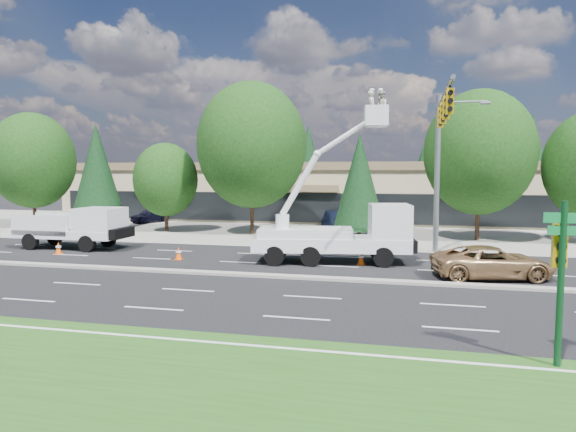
% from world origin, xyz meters
% --- Properties ---
extents(ground, '(140.00, 140.00, 0.00)m').
position_xyz_m(ground, '(0.00, 0.00, 0.00)').
color(ground, black).
rests_on(ground, ground).
extents(concrete_apron, '(140.00, 22.00, 0.01)m').
position_xyz_m(concrete_apron, '(0.00, 20.00, 0.01)').
color(concrete_apron, gray).
rests_on(concrete_apron, ground).
extents(road_median, '(120.00, 0.55, 0.12)m').
position_xyz_m(road_median, '(0.00, 0.00, 0.06)').
color(road_median, gray).
rests_on(road_median, ground).
extents(strip_mall, '(50.40, 15.40, 5.50)m').
position_xyz_m(strip_mall, '(0.00, 29.97, 2.83)').
color(strip_mall, tan).
rests_on(strip_mall, ground).
extents(tree_front_a, '(6.87, 6.87, 9.54)m').
position_xyz_m(tree_front_a, '(-22.00, 15.00, 5.58)').
color(tree_front_a, '#332114').
rests_on(tree_front_a, ground).
extents(tree_front_b, '(4.33, 4.33, 8.53)m').
position_xyz_m(tree_front_b, '(-16.00, 15.00, 4.58)').
color(tree_front_b, '#332114').
rests_on(tree_front_b, ground).
extents(tree_front_c, '(4.97, 4.97, 6.90)m').
position_xyz_m(tree_front_c, '(-10.00, 15.00, 4.04)').
color(tree_front_c, '#332114').
rests_on(tree_front_c, ground).
extents(tree_front_d, '(8.14, 8.14, 11.30)m').
position_xyz_m(tree_front_d, '(-3.00, 15.00, 6.61)').
color(tree_front_d, '#332114').
rests_on(tree_front_d, ground).
extents(tree_front_e, '(3.75, 3.75, 7.40)m').
position_xyz_m(tree_front_e, '(5.00, 15.00, 3.97)').
color(tree_front_e, '#332114').
rests_on(tree_front_e, ground).
extents(tree_front_f, '(7.32, 7.32, 10.16)m').
position_xyz_m(tree_front_f, '(13.00, 15.00, 5.95)').
color(tree_front_f, '#332114').
rests_on(tree_front_f, ground).
extents(tree_back_a, '(4.00, 4.00, 7.88)m').
position_xyz_m(tree_back_a, '(-18.00, 42.00, 4.22)').
color(tree_back_a, '#332114').
rests_on(tree_back_a, ground).
extents(tree_back_b, '(5.31, 5.31, 10.47)m').
position_xyz_m(tree_back_b, '(-4.00, 42.00, 5.61)').
color(tree_back_b, '#332114').
rests_on(tree_back_b, ground).
extents(tree_back_c, '(3.96, 3.96, 7.81)m').
position_xyz_m(tree_back_c, '(10.00, 42.00, 4.19)').
color(tree_back_c, '#332114').
rests_on(tree_back_c, ground).
extents(tree_back_d, '(5.65, 5.65, 11.14)m').
position_xyz_m(tree_back_d, '(22.00, 42.00, 5.98)').
color(tree_back_d, '#332114').
rests_on(tree_back_d, ground).
extents(signal_mast, '(2.76, 10.16, 9.00)m').
position_xyz_m(signal_mast, '(10.03, 7.04, 6.06)').
color(signal_mast, gray).
rests_on(signal_mast, ground).
extents(street_sign_pole, '(0.90, 0.44, 4.00)m').
position_xyz_m(street_sign_pole, '(12.00, -8.40, 2.44)').
color(street_sign_pole, '#0B3318').
rests_on(street_sign_pole, ground).
extents(utility_pickup, '(6.56, 2.63, 2.51)m').
position_xyz_m(utility_pickup, '(-11.12, 5.47, 1.03)').
color(utility_pickup, white).
rests_on(utility_pickup, ground).
extents(bucket_truck, '(8.23, 3.64, 8.80)m').
position_xyz_m(bucket_truck, '(5.28, 4.32, 1.86)').
color(bucket_truck, white).
rests_on(bucket_truck, ground).
extents(traffic_cone_a, '(0.40, 0.40, 0.70)m').
position_xyz_m(traffic_cone_a, '(-10.87, 3.36, 0.34)').
color(traffic_cone_a, '#FB5507').
rests_on(traffic_cone_a, ground).
extents(traffic_cone_b, '(0.40, 0.40, 0.70)m').
position_xyz_m(traffic_cone_b, '(-3.45, 3.27, 0.34)').
color(traffic_cone_b, '#FB5507').
rests_on(traffic_cone_b, ground).
extents(traffic_cone_c, '(0.40, 0.40, 0.70)m').
position_xyz_m(traffic_cone_c, '(1.59, 3.89, 0.34)').
color(traffic_cone_c, '#FB5507').
rests_on(traffic_cone_c, ground).
extents(traffic_cone_d, '(0.40, 0.40, 0.70)m').
position_xyz_m(traffic_cone_d, '(6.16, 3.97, 0.34)').
color(traffic_cone_d, '#FB5507').
rests_on(traffic_cone_d, ground).
extents(minivan, '(5.53, 3.41, 1.43)m').
position_xyz_m(minivan, '(12.05, 1.97, 0.71)').
color(minivan, '#A47C4F').
rests_on(minivan, ground).
extents(parked_car_west, '(2.59, 4.19, 1.33)m').
position_xyz_m(parked_car_west, '(-14.64, 21.00, 0.67)').
color(parked_car_west, black).
rests_on(parked_car_west, ground).
extents(parked_car_east, '(1.46, 4.19, 1.38)m').
position_xyz_m(parked_car_east, '(2.34, 20.87, 0.69)').
color(parked_car_east, black).
rests_on(parked_car_east, ground).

